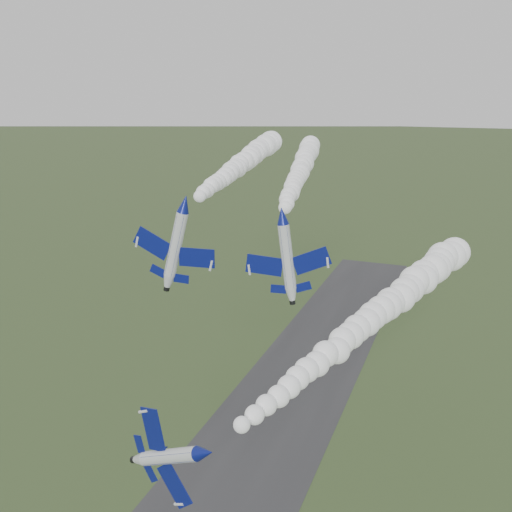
{
  "coord_description": "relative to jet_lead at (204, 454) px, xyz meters",
  "views": [
    {
      "loc": [
        32.22,
        -46.79,
        62.6
      ],
      "look_at": [
        7.46,
        17.27,
        42.46
      ],
      "focal_mm": 40.0,
      "sensor_mm": 36.0,
      "label": 1
    }
  ],
  "objects": [
    {
      "name": "jet_pair_left",
      "position": [
        -14.11,
        23.85,
        19.01
      ],
      "size": [
        11.57,
        14.13,
        4.24
      ],
      "rotation": [
        0.0,
        0.25,
        0.14
      ],
      "color": "silver"
    },
    {
      "name": "jet_lead",
      "position": [
        0.0,
        0.0,
        0.0
      ],
      "size": [
        6.23,
        13.09,
        9.79
      ],
      "rotation": [
        0.0,
        1.1,
        -0.27
      ],
      "color": "silver"
    },
    {
      "name": "smoke_trail_jet_lead",
      "position": [
        10.34,
        35.12,
        2.5
      ],
      "size": [
        23.47,
        66.14,
        5.61
      ],
      "primitive_type": null,
      "rotation": [
        0.0,
        0.0,
        -0.27
      ],
      "color": "white"
    },
    {
      "name": "jet_pair_right",
      "position": [
        -0.26,
        23.46,
        18.58
      ],
      "size": [
        10.82,
        12.72,
        3.29
      ],
      "rotation": [
        0.0,
        -0.13,
        0.27
      ],
      "color": "silver"
    },
    {
      "name": "smoke_trail_jet_pair_right",
      "position": [
        -8.38,
        58.47,
        19.77
      ],
      "size": [
        21.33,
        63.79,
        4.49
      ],
      "primitive_type": null,
      "rotation": [
        0.0,
        0.0,
        0.27
      ],
      "color": "white"
    },
    {
      "name": "smoke_trail_jet_pair_left",
      "position": [
        -18.7,
        55.91,
        20.69
      ],
      "size": [
        12.71,
        57.22,
        4.86
      ],
      "primitive_type": null,
      "rotation": [
        0.0,
        0.0,
        0.14
      ],
      "color": "white"
    },
    {
      "name": "runway",
      "position": [
        -10.58,
        34.59,
        -28.94
      ],
      "size": [
        24.0,
        260.0,
        0.04
      ],
      "primitive_type": "cube",
      "color": "#2F2F31",
      "rests_on": "ground"
    }
  ]
}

